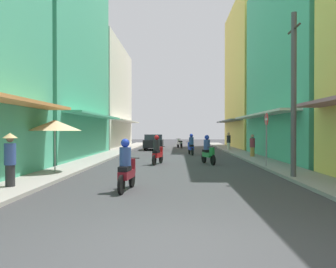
% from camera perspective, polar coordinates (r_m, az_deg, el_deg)
% --- Properties ---
extents(ground_plane, '(93.11, 93.11, 0.00)m').
position_cam_1_polar(ground_plane, '(22.45, 1.45, -4.05)').
color(ground_plane, '#38383A').
extents(sidewalk_left, '(1.67, 50.32, 0.12)m').
position_cam_1_polar(sidewalk_left, '(23.00, -10.97, -3.80)').
color(sidewalk_left, '#9E9991').
rests_on(sidewalk_left, ground).
extents(sidewalk_right, '(1.67, 50.32, 0.12)m').
position_cam_1_polar(sidewalk_right, '(22.97, 13.90, -3.82)').
color(sidewalk_right, gray).
rests_on(sidewalk_right, ground).
extents(building_left_mid, '(7.05, 12.20, 13.27)m').
position_cam_1_polar(building_left_mid, '(24.44, -20.06, 11.91)').
color(building_left_mid, '#4CB28C').
rests_on(building_left_mid, ground).
extents(building_left_far, '(7.05, 13.74, 10.82)m').
position_cam_1_polar(building_left_far, '(36.99, -12.26, 6.15)').
color(building_left_far, silver).
rests_on(building_left_far, ground).
extents(building_right_mid, '(7.05, 13.26, 12.42)m').
position_cam_1_polar(building_right_mid, '(23.53, 23.78, 11.29)').
color(building_right_mid, '#4CB28C').
rests_on(building_right_mid, ground).
extents(building_right_far, '(7.05, 12.10, 14.73)m').
position_cam_1_polar(building_right_far, '(36.44, 15.64, 9.32)').
color(building_right_far, '#EFD159').
rests_on(building_right_far, ground).
extents(motorbike_blue, '(0.56, 1.80, 1.58)m').
position_cam_1_polar(motorbike_blue, '(25.17, 3.89, -1.95)').
color(motorbike_blue, black).
rests_on(motorbike_blue, ground).
extents(motorbike_red, '(0.65, 1.78, 1.58)m').
position_cam_1_polar(motorbike_red, '(18.10, -1.78, -2.94)').
color(motorbike_red, black).
rests_on(motorbike_red, ground).
extents(motorbike_maroon, '(0.55, 1.81, 1.58)m').
position_cam_1_polar(motorbike_maroon, '(10.27, -6.99, -5.66)').
color(motorbike_maroon, black).
rests_on(motorbike_maroon, ground).
extents(motorbike_white, '(0.69, 1.76, 0.96)m').
position_cam_1_polar(motorbike_white, '(34.89, 1.96, -1.56)').
color(motorbike_white, black).
rests_on(motorbike_white, ground).
extents(motorbike_green, '(0.73, 1.75, 1.58)m').
position_cam_1_polar(motorbike_green, '(18.38, 6.79, -2.89)').
color(motorbike_green, black).
rests_on(motorbike_green, ground).
extents(parked_car, '(1.85, 4.14, 1.45)m').
position_cam_1_polar(parked_car, '(31.81, -2.42, -1.35)').
color(parked_car, black).
rests_on(parked_car, ground).
extents(pedestrian_far, '(0.34, 0.34, 1.65)m').
position_cam_1_polar(pedestrian_far, '(29.76, 10.21, -1.32)').
color(pedestrian_far, beige).
rests_on(pedestrian_far, ground).
extents(pedestrian_midway, '(0.44, 0.44, 1.75)m').
position_cam_1_polar(pedestrian_midway, '(11.32, -25.15, -3.69)').
color(pedestrian_midway, '#262628').
rests_on(pedestrian_midway, ground).
extents(pedestrian_crossing, '(0.34, 0.34, 1.56)m').
position_cam_1_polar(pedestrian_crossing, '(22.80, 14.08, -2.04)').
color(pedestrian_crossing, '#BF8C3F').
rests_on(pedestrian_crossing, ground).
extents(vendor_umbrella, '(2.19, 2.19, 2.26)m').
position_cam_1_polar(vendor_umbrella, '(14.73, -18.60, 1.39)').
color(vendor_umbrella, '#99999E').
rests_on(vendor_umbrella, ground).
extents(utility_pole, '(0.20, 1.20, 6.16)m').
position_cam_1_polar(utility_pole, '(13.33, 20.48, 6.31)').
color(utility_pole, '#4C4C4F').
rests_on(utility_pole, ground).
extents(street_sign_no_entry, '(0.07, 0.60, 2.65)m').
position_cam_1_polar(street_sign_no_entry, '(16.50, 16.31, 0.21)').
color(street_sign_no_entry, gray).
rests_on(street_sign_no_entry, ground).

